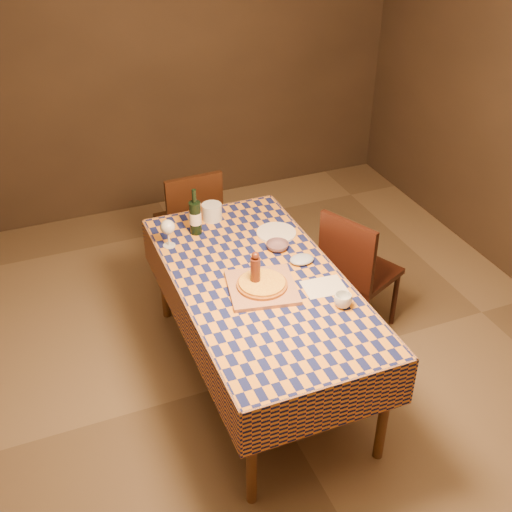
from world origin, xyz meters
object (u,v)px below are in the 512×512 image
at_px(chair_right, 355,268).
at_px(white_plate, 276,233).
at_px(dining_table, 259,290).
at_px(cutting_board, 262,287).
at_px(pizza, 262,284).
at_px(chair_far, 191,220).
at_px(wine_bottle, 195,217).
at_px(bowl, 278,246).

bearing_deg(chair_right, white_plate, 154.46).
xyz_separation_m(dining_table, chair_right, (0.76, 0.20, -0.17)).
bearing_deg(cutting_board, dining_table, 77.01).
distance_m(dining_table, pizza, 0.15).
height_order(white_plate, chair_right, chair_right).
distance_m(cutting_board, pizza, 0.03).
relative_size(chair_far, chair_right, 1.00).
height_order(dining_table, chair_far, chair_far).
xyz_separation_m(wine_bottle, chair_far, (0.13, 0.58, -0.36)).
relative_size(dining_table, white_plate, 7.25).
relative_size(pizza, bowl, 2.37).
relative_size(bowl, chair_right, 0.15).
xyz_separation_m(dining_table, chair_far, (-0.05, 1.21, -0.17)).
relative_size(wine_bottle, chair_right, 0.34).
xyz_separation_m(white_plate, chair_right, (0.47, -0.23, -0.25)).
height_order(pizza, white_plate, pizza).
distance_m(cutting_board, chair_right, 0.88).
relative_size(bowl, white_plate, 0.55).
distance_m(bowl, chair_far, 1.03).
bearing_deg(pizza, wine_bottle, 102.48).
xyz_separation_m(pizza, chair_far, (-0.03, 1.30, -0.28)).
bearing_deg(chair_far, bowl, -73.80).
height_order(cutting_board, chair_right, chair_right).
height_order(cutting_board, pizza, pizza).
distance_m(dining_table, bowl, 0.35).
relative_size(bowl, wine_bottle, 0.45).
xyz_separation_m(dining_table, white_plate, (0.29, 0.42, 0.08)).
bearing_deg(cutting_board, chair_far, 91.36).
bearing_deg(bowl, pizza, -125.42).
bearing_deg(dining_table, bowl, 48.30).
xyz_separation_m(dining_table, wine_bottle, (-0.18, 0.63, 0.19)).
distance_m(cutting_board, chair_far, 1.33).
bearing_deg(pizza, dining_table, 77.01).
bearing_deg(pizza, chair_right, 20.38).
xyz_separation_m(pizza, wine_bottle, (-0.16, 0.72, 0.08)).
height_order(pizza, chair_far, chair_far).
height_order(bowl, chair_far, chair_far).
distance_m(pizza, bowl, 0.43).
relative_size(dining_table, pizza, 5.58).
relative_size(dining_table, chair_right, 1.98).
distance_m(pizza, wine_bottle, 0.74).
distance_m(white_plate, chair_right, 0.58).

